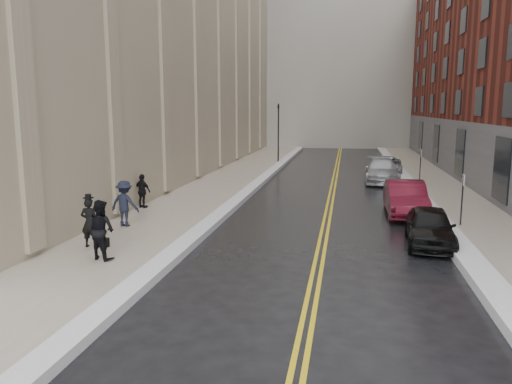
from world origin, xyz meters
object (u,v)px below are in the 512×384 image
at_px(car_silver_near, 382,171).
at_px(pedestrian_a, 101,230).
at_px(pedestrian_main, 90,223).
at_px(pedestrian_c, 142,191).
at_px(car_silver_far, 386,166).
at_px(pedestrian_b, 125,203).
at_px(car_maroon, 405,198).
at_px(car_black, 430,227).

height_order(car_silver_near, pedestrian_a, pedestrian_a).
xyz_separation_m(car_silver_near, pedestrian_main, (-10.82, -18.24, 0.23)).
bearing_deg(pedestrian_c, car_silver_far, -108.65).
xyz_separation_m(pedestrian_main, pedestrian_b, (-0.16, 3.08, 0.07)).
xyz_separation_m(pedestrian_main, pedestrian_c, (-0.95, 6.70, -0.05)).
height_order(car_maroon, pedestrian_c, pedestrian_c).
bearing_deg(car_silver_near, pedestrian_main, -119.50).
bearing_deg(car_black, pedestrian_main, -162.38).
height_order(pedestrian_b, pedestrian_c, pedestrian_b).
distance_m(car_black, pedestrian_b, 11.68).
height_order(car_silver_near, pedestrian_b, pedestrian_b).
bearing_deg(car_black, pedestrian_c, 166.52).
height_order(car_maroon, pedestrian_main, pedestrian_main).
distance_m(car_black, pedestrian_main, 11.87).
bearing_deg(pedestrian_c, car_maroon, -154.41).
distance_m(car_silver_far, pedestrian_main, 24.95).
xyz_separation_m(car_silver_near, pedestrian_c, (-11.77, -11.54, 0.19)).
relative_size(pedestrian_main, pedestrian_a, 0.90).
relative_size(car_maroon, pedestrian_a, 2.52).
bearing_deg(pedestrian_main, car_maroon, -146.78).
bearing_deg(pedestrian_b, pedestrian_c, -72.02).
xyz_separation_m(pedestrian_main, pedestrian_a, (1.03, -1.18, 0.09)).
relative_size(car_silver_near, pedestrian_main, 3.11).
relative_size(car_silver_far, pedestrian_main, 2.80).
relative_size(car_silver_near, pedestrian_c, 3.28).
bearing_deg(pedestrian_a, car_black, -139.67).
bearing_deg(car_silver_near, pedestrian_a, -115.59).
xyz_separation_m(car_black, car_silver_near, (-0.69, 15.38, 0.09)).
height_order(car_maroon, pedestrian_a, pedestrian_a).
distance_m(car_silver_far, pedestrian_b, 22.34).
bearing_deg(pedestrian_a, pedestrian_b, -55.15).
height_order(car_silver_near, car_silver_far, car_silver_near).
bearing_deg(car_maroon, car_silver_near, 91.74).
height_order(car_maroon, car_silver_far, car_maroon).
distance_m(car_silver_near, car_silver_far, 3.99).
xyz_separation_m(car_silver_near, pedestrian_a, (-9.80, -19.42, 0.33)).
distance_m(pedestrian_b, pedestrian_c, 3.71).
distance_m(car_silver_far, pedestrian_a, 25.57).
distance_m(car_maroon, pedestrian_main, 13.73).
relative_size(pedestrian_a, pedestrian_c, 1.17).
height_order(pedestrian_main, pedestrian_b, pedestrian_b).
height_order(car_silver_near, pedestrian_main, pedestrian_main).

